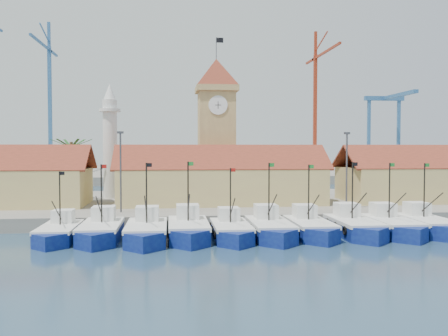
{
  "coord_description": "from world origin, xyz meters",
  "views": [
    {
      "loc": [
        -6.55,
        -44.27,
        8.73
      ],
      "look_at": [
        0.22,
        18.0,
        6.15
      ],
      "focal_mm": 40.0,
      "sensor_mm": 36.0,
      "label": 1
    }
  ],
  "objects": [
    {
      "name": "gantry",
      "position": [
        62.0,
        106.65,
        20.04
      ],
      "size": [
        13.0,
        22.0,
        23.2
      ],
      "color": "#316296",
      "rests_on": "terminal"
    },
    {
      "name": "clock_tower",
      "position": [
        0.0,
        26.0,
        11.96
      ],
      "size": [
        5.8,
        5.8,
        22.7
      ],
      "color": "tan",
      "rests_on": "quay"
    },
    {
      "name": "boat_7",
      "position": [
        11.6,
        2.81,
        0.79
      ],
      "size": [
        3.71,
        10.16,
        7.69
      ],
      "color": "navy",
      "rests_on": "ground"
    },
    {
      "name": "minaret",
      "position": [
        -15.0,
        28.0,
        9.73
      ],
      "size": [
        3.0,
        3.0,
        16.3
      ],
      "color": "silver",
      "rests_on": "quay"
    },
    {
      "name": "ground",
      "position": [
        0.0,
        0.0,
        0.0
      ],
      "size": [
        400.0,
        400.0,
        0.0
      ],
      "primitive_type": "plane",
      "color": "navy",
      "rests_on": "ground"
    },
    {
      "name": "boat_1",
      "position": [
        -13.03,
        2.98,
        0.78
      ],
      "size": [
        3.64,
        9.98,
        7.55
      ],
      "color": "navy",
      "rests_on": "ground"
    },
    {
      "name": "boat_6",
      "position": [
        7.11,
        2.82,
        0.77
      ],
      "size": [
        3.59,
        9.84,
        7.44
      ],
      "color": "navy",
      "rests_on": "ground"
    },
    {
      "name": "palm_tree",
      "position": [
        -20.0,
        26.0,
        6.25
      ],
      "size": [
        5.6,
        5.03,
        8.39
      ],
      "color": "brown",
      "rests_on": "quay"
    },
    {
      "name": "terminal",
      "position": [
        0.0,
        110.0,
        1.0
      ],
      "size": [
        240.0,
        80.0,
        2.0
      ],
      "primitive_type": "cube",
      "color": "gray",
      "rests_on": "ground"
    },
    {
      "name": "boat_9",
      "position": [
        19.39,
        3.23,
        0.78
      ],
      "size": [
        3.64,
        9.96,
        7.54
      ],
      "color": "navy",
      "rests_on": "ground"
    },
    {
      "name": "boat_4",
      "position": [
        -0.77,
        2.24,
        0.74
      ],
      "size": [
        3.45,
        9.44,
        7.14
      ],
      "color": "navy",
      "rests_on": "ground"
    },
    {
      "name": "crane_red_right",
      "position": [
        37.75,
        103.64,
        25.29
      ],
      "size": [
        1.0,
        32.36,
        42.01
      ],
      "color": "maroon",
      "rests_on": "terminal"
    },
    {
      "name": "boat_5",
      "position": [
        3.05,
        2.49,
        0.79
      ],
      "size": [
        3.69,
        10.11,
        7.65
      ],
      "color": "navy",
      "rests_on": "ground"
    },
    {
      "name": "boat_8",
      "position": [
        15.5,
        2.88,
        0.79
      ],
      "size": [
        3.67,
        10.04,
        7.6
      ],
      "color": "navy",
      "rests_on": "ground"
    },
    {
      "name": "boat_3",
      "position": [
        -4.82,
        2.8,
        0.81
      ],
      "size": [
        3.76,
        10.3,
        7.8
      ],
      "color": "navy",
      "rests_on": "ground"
    },
    {
      "name": "hall_center",
      "position": [
        0.0,
        20.0,
        3.99
      ],
      "size": [
        27.04,
        10.13,
        7.61
      ],
      "color": "tan",
      "rests_on": "quay"
    },
    {
      "name": "quay",
      "position": [
        0.0,
        24.0,
        0.75
      ],
      "size": [
        140.0,
        32.0,
        1.5
      ],
      "primitive_type": "cube",
      "color": "gray",
      "rests_on": "ground"
    },
    {
      "name": "lamp_posts",
      "position": [
        0.5,
        12.0,
        6.48
      ],
      "size": [
        80.7,
        0.25,
        9.03
      ],
      "color": "#3F3F44",
      "rests_on": "quay"
    },
    {
      "name": "boat_0",
      "position": [
        -16.87,
        3.05,
        0.71
      ],
      "size": [
        3.31,
        9.06,
        6.85
      ],
      "color": "navy",
      "rests_on": "ground"
    },
    {
      "name": "boat_2",
      "position": [
        -8.75,
        2.0,
        0.8
      ],
      "size": [
        3.72,
        10.19,
        7.71
      ],
      "color": "navy",
      "rests_on": "ground"
    },
    {
      "name": "crane_blue_near",
      "position": [
        -41.68,
        106.97,
        25.91
      ],
      "size": [
        1.0,
        30.16,
        43.47
      ],
      "color": "#316296",
      "rests_on": "terminal"
    }
  ]
}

